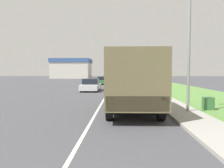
% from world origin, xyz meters
% --- Properties ---
extents(ground_plane, '(180.00, 180.00, 0.00)m').
position_xyz_m(ground_plane, '(0.00, 40.00, 0.00)').
color(ground_plane, '#424247').
extents(lane_centre_stripe, '(0.12, 120.00, 0.00)m').
position_xyz_m(lane_centre_stripe, '(0.00, 40.00, 0.00)').
color(lane_centre_stripe, silver).
rests_on(lane_centre_stripe, ground).
extents(sidewalk_right, '(1.80, 120.00, 0.12)m').
position_xyz_m(sidewalk_right, '(4.50, 40.00, 0.06)').
color(sidewalk_right, '#9E9B93').
rests_on(sidewalk_right, ground).
extents(grass_strip_right, '(7.00, 120.00, 0.02)m').
position_xyz_m(grass_strip_right, '(8.90, 40.00, 0.01)').
color(grass_strip_right, '#56843D').
rests_on(grass_strip_right, ground).
extents(military_truck, '(2.56, 7.28, 3.09)m').
position_xyz_m(military_truck, '(1.90, 10.77, 1.71)').
color(military_truck, '#606647').
rests_on(military_truck, ground).
extents(car_nearest_ahead, '(1.94, 4.78, 1.40)m').
position_xyz_m(car_nearest_ahead, '(-2.06, 23.94, 0.64)').
color(car_nearest_ahead, silver).
rests_on(car_nearest_ahead, ground).
extents(car_second_ahead, '(1.74, 4.51, 1.38)m').
position_xyz_m(car_second_ahead, '(-1.84, 38.34, 0.63)').
color(car_second_ahead, '#336B3D').
rests_on(car_second_ahead, ground).
extents(car_third_ahead, '(1.90, 4.26, 1.38)m').
position_xyz_m(car_third_ahead, '(-1.52, 49.03, 0.63)').
color(car_third_ahead, '#336B3D').
rests_on(car_third_ahead, ground).
extents(car_fourth_ahead, '(1.89, 4.03, 1.37)m').
position_xyz_m(car_fourth_ahead, '(-1.62, 64.10, 0.63)').
color(car_fourth_ahead, silver).
rests_on(car_fourth_ahead, ground).
extents(car_farthest_ahead, '(1.93, 4.48, 1.59)m').
position_xyz_m(car_farthest_ahead, '(-1.49, 79.52, 0.72)').
color(car_farthest_ahead, black).
rests_on(car_farthest_ahead, ground).
extents(lamp_post, '(1.69, 0.24, 8.37)m').
position_xyz_m(lamp_post, '(4.57, 10.31, 5.00)').
color(lamp_post, gray).
rests_on(lamp_post, sidewalk_right).
extents(utility_box, '(0.55, 0.45, 0.70)m').
position_xyz_m(utility_box, '(6.20, 11.35, 0.37)').
color(utility_box, '#3D7042').
rests_on(utility_box, grass_strip_right).
extents(building_distant, '(13.87, 10.74, 7.06)m').
position_xyz_m(building_distant, '(-16.12, 78.32, 3.58)').
color(building_distant, beige).
rests_on(building_distant, ground).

